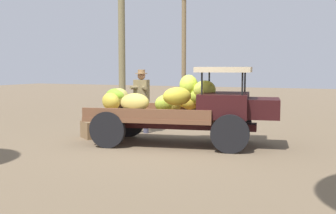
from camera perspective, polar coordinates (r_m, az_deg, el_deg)
name	(u,v)px	position (r m, az deg, el deg)	size (l,w,h in m)	color
ground_plane	(179,147)	(9.92, 1.47, -5.38)	(60.00, 60.00, 0.00)	brown
truck	(190,106)	(10.11, 2.93, 0.15)	(4.63, 2.42, 1.86)	black
farmer	(141,97)	(11.90, -3.61, 1.38)	(0.53, 0.47, 1.79)	#53536D
wooden_crate	(91,130)	(11.27, -10.37, -3.03)	(0.59, 0.40, 0.44)	brown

